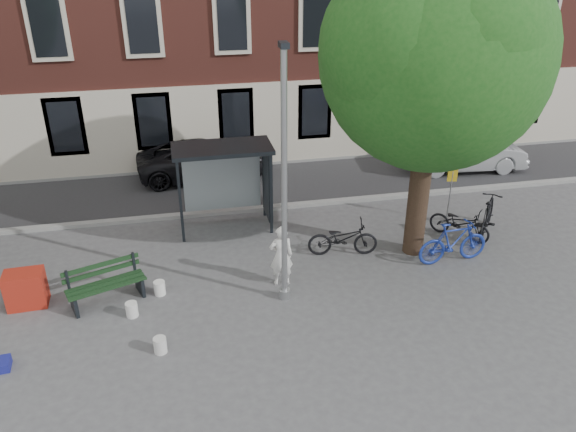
# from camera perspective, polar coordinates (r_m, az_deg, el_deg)

# --- Properties ---
(ground) EXTENTS (90.00, 90.00, 0.00)m
(ground) POSITION_cam_1_polar(r_m,az_deg,el_deg) (13.97, -0.35, -8.29)
(ground) COLOR #4C4C4F
(ground) RESTS_ON ground
(road) EXTENTS (40.00, 4.00, 0.01)m
(road) POSITION_cam_1_polar(r_m,az_deg,el_deg) (20.03, -4.38, 3.03)
(road) COLOR #28282B
(road) RESTS_ON ground
(curb_near) EXTENTS (40.00, 0.25, 0.12)m
(curb_near) POSITION_cam_1_polar(r_m,az_deg,el_deg) (18.21, -3.51, 0.72)
(curb_near) COLOR gray
(curb_near) RESTS_ON ground
(curb_far) EXTENTS (40.00, 0.25, 0.12)m
(curb_far) POSITION_cam_1_polar(r_m,az_deg,el_deg) (21.85, -5.12, 5.21)
(curb_far) COLOR gray
(curb_far) RESTS_ON ground
(lamppost) EXTENTS (0.28, 0.35, 6.11)m
(lamppost) POSITION_cam_1_polar(r_m,az_deg,el_deg) (12.59, -0.39, 2.17)
(lamppost) COLOR #9EA0A3
(lamppost) RESTS_ON ground
(tree_right) EXTENTS (5.76, 5.60, 8.20)m
(tree_right) POSITION_cam_1_polar(r_m,az_deg,el_deg) (14.29, 15.01, 16.18)
(tree_right) COLOR black
(tree_right) RESTS_ON ground
(bus_shelter) EXTENTS (2.85, 1.45, 2.62)m
(bus_shelter) POSITION_cam_1_polar(r_m,az_deg,el_deg) (16.58, -5.30, 5.00)
(bus_shelter) COLOR #1E2328
(bus_shelter) RESTS_ON ground
(painter) EXTENTS (0.60, 0.40, 1.64)m
(painter) POSITION_cam_1_polar(r_m,az_deg,el_deg) (14.06, -0.69, -4.06)
(painter) COLOR white
(painter) RESTS_ON ground
(bench) EXTENTS (1.94, 1.17, 0.95)m
(bench) POSITION_cam_1_polar(r_m,az_deg,el_deg) (14.31, -18.02, -6.74)
(bench) COLOR #1E2328
(bench) RESTS_ON ground
(bike_a) EXTENTS (2.01, 0.97, 1.01)m
(bike_a) POSITION_cam_1_polar(r_m,az_deg,el_deg) (15.57, 5.59, -2.27)
(bike_a) COLOR black
(bike_a) RESTS_ON ground
(bike_b) EXTENTS (2.03, 0.68, 1.20)m
(bike_b) POSITION_cam_1_polar(r_m,az_deg,el_deg) (15.74, 16.45, -2.58)
(bike_b) COLOR navy
(bike_b) RESTS_ON ground
(bike_c) EXTENTS (1.68, 1.77, 0.95)m
(bike_c) POSITION_cam_1_polar(r_m,az_deg,el_deg) (17.13, 17.05, -0.69)
(bike_c) COLOR black
(bike_c) RESTS_ON ground
(bike_d) EXTENTS (1.70, 1.91, 1.20)m
(bike_d) POSITION_cam_1_polar(r_m,az_deg,el_deg) (17.49, 19.60, -0.03)
(bike_d) COLOR black
(bike_d) RESTS_ON ground
(car_dark) EXTENTS (4.90, 2.43, 1.33)m
(car_dark) POSITION_cam_1_polar(r_m,az_deg,el_deg) (20.85, -8.53, 5.74)
(car_dark) COLOR black
(car_dark) RESTS_ON ground
(car_silver) EXTENTS (4.56, 1.92, 1.47)m
(car_silver) POSITION_cam_1_polar(r_m,az_deg,el_deg) (22.25, 17.56, 6.30)
(car_silver) COLOR #A5A8AC
(car_silver) RESTS_ON ground
(red_stand) EXTENTS (0.92, 0.64, 0.90)m
(red_stand) POSITION_cam_1_polar(r_m,az_deg,el_deg) (14.85, -25.09, -6.73)
(red_stand) COLOR #A62316
(red_stand) RESTS_ON ground
(bucket_a) EXTENTS (0.35, 0.35, 0.36)m
(bucket_a) POSITION_cam_1_polar(r_m,az_deg,el_deg) (12.56, -12.86, -12.67)
(bucket_a) COLOR silver
(bucket_a) RESTS_ON ground
(bucket_b) EXTENTS (0.33, 0.33, 0.36)m
(bucket_b) POSITION_cam_1_polar(r_m,az_deg,el_deg) (14.35, -12.92, -7.14)
(bucket_b) COLOR white
(bucket_b) RESTS_ON ground
(bucket_c) EXTENTS (0.29, 0.29, 0.36)m
(bucket_c) POSITION_cam_1_polar(r_m,az_deg,el_deg) (13.75, -15.58, -9.14)
(bucket_c) COLOR white
(bucket_c) RESTS_ON ground
(notice_sign) EXTENTS (0.30, 0.08, 1.72)m
(notice_sign) POSITION_cam_1_polar(r_m,az_deg,el_deg) (17.75, 16.24, 3.04)
(notice_sign) COLOR #9EA0A3
(notice_sign) RESTS_ON ground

